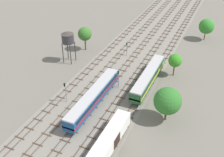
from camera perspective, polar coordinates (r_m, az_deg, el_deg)
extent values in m
plane|color=slate|center=(90.59, 5.92, 6.27)|extent=(480.00, 480.00, 0.00)
cube|color=gray|center=(90.59, 5.92, 6.27)|extent=(21.75, 176.00, 0.01)
cube|color=#47382D|center=(94.39, 0.58, 7.72)|extent=(0.07, 126.00, 0.15)
cube|color=#47382D|center=(93.88, 1.39, 7.57)|extent=(0.07, 126.00, 0.15)
cube|color=brown|center=(58.23, -20.58, -13.35)|extent=(2.40, 0.22, 0.14)
cube|color=brown|center=(59.63, -18.65, -11.58)|extent=(2.40, 0.22, 0.14)
cube|color=brown|center=(61.14, -16.85, -9.88)|extent=(2.40, 0.22, 0.14)
cube|color=brown|center=(62.76, -15.14, -8.26)|extent=(2.40, 0.22, 0.14)
cube|color=brown|center=(64.48, -13.54, -6.71)|extent=(2.40, 0.22, 0.14)
cube|color=brown|center=(66.29, -12.04, -5.24)|extent=(2.40, 0.22, 0.14)
cube|color=brown|center=(68.18, -10.62, -3.85)|extent=(2.40, 0.22, 0.14)
cube|color=brown|center=(70.15, -9.29, -2.54)|extent=(2.40, 0.22, 0.14)
cube|color=brown|center=(72.20, -8.03, -1.29)|extent=(2.40, 0.22, 0.14)
cube|color=brown|center=(74.30, -6.84, -0.11)|extent=(2.40, 0.22, 0.14)
cube|color=brown|center=(76.47, -5.72, 1.00)|extent=(2.40, 0.22, 0.14)
cube|color=brown|center=(78.69, -4.66, 2.04)|extent=(2.40, 0.22, 0.14)
cube|color=brown|center=(80.96, -3.66, 3.03)|extent=(2.40, 0.22, 0.14)
cube|color=brown|center=(83.28, -2.71, 3.97)|extent=(2.40, 0.22, 0.14)
cube|color=brown|center=(85.64, -1.82, 4.85)|extent=(2.40, 0.22, 0.14)
cube|color=brown|center=(88.04, -0.97, 5.68)|extent=(2.40, 0.22, 0.14)
cube|color=brown|center=(90.48, -0.16, 6.47)|extent=(2.40, 0.22, 0.14)
cube|color=brown|center=(92.95, 0.61, 7.21)|extent=(2.40, 0.22, 0.14)
cube|color=brown|center=(95.44, 1.34, 7.92)|extent=(2.40, 0.22, 0.14)
cube|color=brown|center=(97.97, 2.03, 8.58)|extent=(2.40, 0.22, 0.14)
cube|color=brown|center=(100.52, 2.70, 9.22)|extent=(2.40, 0.22, 0.14)
cube|color=brown|center=(103.10, 3.33, 9.81)|extent=(2.40, 0.22, 0.14)
cube|color=brown|center=(105.70, 3.93, 10.38)|extent=(2.40, 0.22, 0.14)
cube|color=brown|center=(108.32, 4.51, 10.92)|extent=(2.40, 0.22, 0.14)
cube|color=brown|center=(110.96, 5.06, 11.44)|extent=(2.40, 0.22, 0.14)
cube|color=brown|center=(113.62, 5.58, 11.93)|extent=(2.40, 0.22, 0.14)
cube|color=brown|center=(116.29, 6.09, 12.39)|extent=(2.40, 0.22, 0.14)
cube|color=brown|center=(118.98, 6.57, 12.84)|extent=(2.40, 0.22, 0.14)
cube|color=brown|center=(121.68, 7.03, 13.26)|extent=(2.40, 0.22, 0.14)
cube|color=brown|center=(124.40, 7.48, 13.67)|extent=(2.40, 0.22, 0.14)
cube|color=brown|center=(127.13, 7.90, 14.05)|extent=(2.40, 0.22, 0.14)
cube|color=brown|center=(129.87, 8.31, 14.42)|extent=(2.40, 0.22, 0.14)
cube|color=brown|center=(132.63, 8.71, 14.77)|extent=(2.40, 0.22, 0.14)
cube|color=brown|center=(135.39, 9.09, 15.11)|extent=(2.40, 0.22, 0.14)
cube|color=brown|center=(138.16, 9.45, 15.44)|extent=(2.40, 0.22, 0.14)
cube|color=brown|center=(140.95, 9.81, 15.75)|extent=(2.40, 0.22, 0.14)
cube|color=#47382D|center=(92.87, 3.10, 7.24)|extent=(0.07, 126.00, 0.15)
cube|color=#47382D|center=(92.42, 3.94, 7.08)|extent=(0.07, 126.00, 0.15)
cube|color=brown|center=(55.79, -17.12, -14.98)|extent=(2.40, 0.22, 0.14)
cube|color=brown|center=(57.25, -15.22, -13.07)|extent=(2.40, 0.22, 0.14)
cube|color=brown|center=(58.83, -13.44, -11.24)|extent=(2.40, 0.22, 0.14)
cube|color=brown|center=(60.51, -11.77, -9.51)|extent=(2.40, 0.22, 0.14)
cube|color=brown|center=(62.29, -10.22, -7.86)|extent=(2.40, 0.22, 0.14)
cube|color=brown|center=(64.16, -8.77, -6.30)|extent=(2.40, 0.22, 0.14)
cube|color=brown|center=(66.12, -7.40, -4.82)|extent=(2.40, 0.22, 0.14)
cube|color=brown|center=(68.15, -6.13, -3.44)|extent=(2.40, 0.22, 0.14)
cube|color=brown|center=(70.25, -4.93, -2.13)|extent=(2.40, 0.22, 0.14)
cube|color=brown|center=(72.41, -3.80, -0.89)|extent=(2.40, 0.22, 0.14)
cube|color=brown|center=(74.63, -2.75, 0.27)|extent=(2.40, 0.22, 0.14)
cube|color=brown|center=(76.91, -1.75, 1.36)|extent=(2.40, 0.22, 0.14)
cube|color=brown|center=(79.23, -0.81, 2.39)|extent=(2.40, 0.22, 0.14)
cube|color=brown|center=(81.60, 0.08, 3.36)|extent=(2.40, 0.22, 0.14)
cube|color=brown|center=(84.01, 0.92, 4.27)|extent=(2.40, 0.22, 0.14)
cube|color=brown|center=(86.45, 1.71, 5.13)|extent=(2.40, 0.22, 0.14)
cube|color=brown|center=(88.93, 2.46, 5.94)|extent=(2.40, 0.22, 0.14)
cube|color=brown|center=(91.44, 3.17, 6.71)|extent=(2.40, 0.22, 0.14)
cube|color=brown|center=(93.98, 3.85, 7.44)|extent=(2.40, 0.22, 0.14)
cube|color=brown|center=(96.54, 4.49, 8.12)|extent=(2.40, 0.22, 0.14)
cube|color=brown|center=(99.13, 5.10, 8.77)|extent=(2.40, 0.22, 0.14)
cube|color=brown|center=(101.75, 5.69, 9.39)|extent=(2.40, 0.22, 0.14)
cube|color=brown|center=(104.38, 6.24, 9.97)|extent=(2.40, 0.22, 0.14)
cube|color=brown|center=(107.03, 6.77, 10.52)|extent=(2.40, 0.22, 0.14)
cube|color=brown|center=(109.70, 7.27, 11.05)|extent=(2.40, 0.22, 0.14)
cube|color=brown|center=(112.39, 7.76, 11.55)|extent=(2.40, 0.22, 0.14)
cube|color=brown|center=(115.09, 8.22, 12.03)|extent=(2.40, 0.22, 0.14)
cube|color=brown|center=(117.81, 8.66, 12.48)|extent=(2.40, 0.22, 0.14)
cube|color=brown|center=(120.54, 9.08, 12.91)|extent=(2.40, 0.22, 0.14)
cube|color=brown|center=(123.28, 9.49, 13.32)|extent=(2.40, 0.22, 0.14)
cube|color=brown|center=(126.04, 9.88, 13.72)|extent=(2.40, 0.22, 0.14)
cube|color=brown|center=(128.80, 10.25, 14.09)|extent=(2.40, 0.22, 0.14)
cube|color=brown|center=(131.58, 10.61, 14.45)|extent=(2.40, 0.22, 0.14)
cube|color=brown|center=(134.36, 10.96, 14.80)|extent=(2.40, 0.22, 0.14)
cube|color=brown|center=(137.16, 11.29, 15.13)|extent=(2.40, 0.22, 0.14)
cube|color=brown|center=(139.96, 11.61, 15.44)|extent=(2.40, 0.22, 0.14)
cube|color=brown|center=(142.77, 11.92, 15.75)|extent=(2.40, 0.22, 0.14)
cube|color=#47382D|center=(91.55, 5.70, 6.73)|extent=(0.07, 126.00, 0.15)
cube|color=#47382D|center=(91.16, 6.56, 6.56)|extent=(0.07, 126.00, 0.15)
cube|color=brown|center=(55.13, -11.45, -14.63)|extent=(2.40, 0.22, 0.14)
cube|color=brown|center=(56.77, -9.73, -12.67)|extent=(2.40, 0.22, 0.14)
cube|color=brown|center=(58.51, -8.13, -10.81)|extent=(2.40, 0.22, 0.14)
cube|color=brown|center=(60.35, -6.65, -9.05)|extent=(2.40, 0.22, 0.14)
cube|color=brown|center=(62.28, -5.27, -7.40)|extent=(2.40, 0.22, 0.14)
cube|color=brown|center=(64.29, -3.98, -5.84)|extent=(2.40, 0.22, 0.14)
cube|color=brown|center=(66.38, -2.78, -4.38)|extent=(2.40, 0.22, 0.14)
cube|color=brown|center=(68.53, -1.66, -3.00)|extent=(2.40, 0.22, 0.14)
cube|color=brown|center=(70.75, -0.61, -1.71)|extent=(2.40, 0.22, 0.14)
cube|color=brown|center=(73.02, 0.37, -0.50)|extent=(2.40, 0.22, 0.14)
cube|color=brown|center=(75.35, 1.30, 0.64)|extent=(2.40, 0.22, 0.14)
cube|color=brown|center=(77.72, 2.16, 1.71)|extent=(2.40, 0.22, 0.14)
cube|color=brown|center=(80.13, 2.98, 2.72)|extent=(2.40, 0.22, 0.14)
cube|color=brown|center=(82.58, 3.75, 3.66)|extent=(2.40, 0.22, 0.14)
cube|color=brown|center=(85.06, 4.48, 4.55)|extent=(2.40, 0.22, 0.14)
cube|color=brown|center=(87.58, 5.16, 5.39)|extent=(2.40, 0.22, 0.14)
cube|color=brown|center=(90.13, 5.81, 6.18)|extent=(2.40, 0.22, 0.14)
cube|color=brown|center=(92.70, 6.43, 6.93)|extent=(2.40, 0.22, 0.14)
cube|color=brown|center=(95.30, 7.01, 7.63)|extent=(2.40, 0.22, 0.14)
cube|color=brown|center=(97.93, 7.57, 8.30)|extent=(2.40, 0.22, 0.14)
cube|color=brown|center=(100.57, 8.10, 8.93)|extent=(2.40, 0.22, 0.14)
cube|color=brown|center=(103.23, 8.60, 9.53)|extent=(2.40, 0.22, 0.14)
cube|color=brown|center=(105.91, 9.08, 10.10)|extent=(2.40, 0.22, 0.14)
cube|color=brown|center=(108.61, 9.53, 10.63)|extent=(2.40, 0.22, 0.14)
cube|color=brown|center=(111.32, 9.97, 11.15)|extent=(2.40, 0.22, 0.14)
cube|color=brown|center=(114.05, 10.39, 11.63)|extent=(2.40, 0.22, 0.14)
cube|color=brown|center=(116.79, 10.78, 12.10)|extent=(2.40, 0.22, 0.14)
cube|color=brown|center=(119.55, 11.17, 12.54)|extent=(2.40, 0.22, 0.14)
cube|color=brown|center=(122.31, 11.53, 12.96)|extent=(2.40, 0.22, 0.14)
cube|color=brown|center=(125.09, 11.88, 13.36)|extent=(2.40, 0.22, 0.14)
cube|color=brown|center=(127.87, 12.22, 13.75)|extent=(2.40, 0.22, 0.14)
cube|color=brown|center=(130.67, 12.54, 14.11)|extent=(2.40, 0.22, 0.14)
cube|color=brown|center=(133.47, 12.85, 14.46)|extent=(2.40, 0.22, 0.14)
cube|color=brown|center=(136.29, 13.15, 14.80)|extent=(2.40, 0.22, 0.14)
cube|color=brown|center=(139.11, 13.44, 15.12)|extent=(2.40, 0.22, 0.14)
cube|color=brown|center=(141.93, 13.71, 15.43)|extent=(2.40, 0.22, 0.14)
cube|color=#47382D|center=(90.42, 8.37, 6.19)|extent=(0.07, 126.00, 0.15)
cube|color=#47382D|center=(90.10, 9.24, 6.00)|extent=(0.07, 126.00, 0.15)
cube|color=brown|center=(54.99, -5.72, -14.14)|extent=(2.40, 0.22, 0.14)
cube|color=brown|center=(56.78, -4.22, -12.15)|extent=(2.40, 0.22, 0.14)
cube|color=brown|center=(58.68, -2.83, -10.29)|extent=(2.40, 0.22, 0.14)
cube|color=brown|center=(60.66, -1.55, -8.53)|extent=(2.40, 0.22, 0.14)
cube|color=brown|center=(62.73, -0.36, -6.89)|extent=(2.40, 0.22, 0.14)
cube|color=brown|center=(64.86, 0.74, -5.35)|extent=(2.40, 0.22, 0.14)
cube|color=brown|center=(67.07, 1.77, -3.91)|extent=(2.40, 0.22, 0.14)
cube|color=brown|center=(69.33, 2.73, -2.56)|extent=(2.40, 0.22, 0.14)
cube|color=brown|center=(71.65, 3.62, -1.29)|extent=(2.40, 0.22, 0.14)
cube|color=brown|center=(74.01, 4.46, -0.11)|extent=(2.40, 0.22, 0.14)
cube|color=brown|center=(76.43, 5.24, 1.00)|extent=(2.40, 0.22, 0.14)
cube|color=brown|center=(78.88, 5.98, 2.05)|extent=(2.40, 0.22, 0.14)
cube|color=brown|center=(81.37, 6.67, 3.02)|extent=(2.40, 0.22, 0.14)
cube|color=brown|center=(83.89, 7.32, 3.94)|extent=(2.40, 0.22, 0.14)
cube|color=brown|center=(86.44, 7.94, 4.81)|extent=(2.40, 0.22, 0.14)
cube|color=brown|center=(89.02, 8.52, 5.62)|extent=(2.40, 0.22, 0.14)
cube|color=brown|center=(91.63, 9.07, 6.39)|extent=(2.40, 0.22, 0.14)
cube|color=brown|center=(94.26, 9.59, 7.12)|extent=(2.40, 0.22, 0.14)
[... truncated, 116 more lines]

